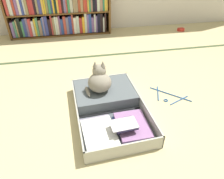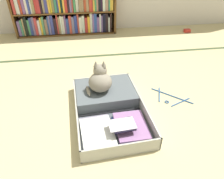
% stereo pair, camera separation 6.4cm
% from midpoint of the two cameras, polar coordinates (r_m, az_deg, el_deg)
% --- Properties ---
extents(ground_plane, '(10.00, 10.00, 0.00)m').
position_cam_midpoint_polar(ground_plane, '(1.67, 1.19, -11.13)').
color(ground_plane, '#CBB983').
extents(tatami_border, '(4.80, 0.05, 0.00)m').
position_cam_midpoint_polar(tatami_border, '(2.76, -3.36, 9.41)').
color(tatami_border, '#3D4F2E').
rests_on(tatami_border, ground_plane).
extents(bookshelf, '(1.59, 0.25, 0.71)m').
position_cam_midpoint_polar(bookshelf, '(3.50, -12.42, 20.28)').
color(bookshelf, brown).
rests_on(bookshelf, ground_plane).
extents(open_suitcase, '(0.62, 0.93, 0.12)m').
position_cam_midpoint_polar(open_suitcase, '(1.83, -0.18, -3.82)').
color(open_suitcase, '#B9B7A8').
rests_on(open_suitcase, ground_plane).
extents(black_cat, '(0.26, 0.24, 0.28)m').
position_cam_midpoint_polar(black_cat, '(1.83, -2.35, 2.68)').
color(black_cat, gray).
rests_on(black_cat, open_suitcase).
extents(clothes_hanger, '(0.32, 0.31, 0.01)m').
position_cam_midpoint_polar(clothes_hanger, '(2.06, 16.79, -2.23)').
color(clothes_hanger, '#255595').
rests_on(clothes_hanger, ground_plane).
extents(small_red_pouch, '(0.10, 0.07, 0.05)m').
position_cam_midpoint_polar(small_red_pouch, '(3.82, 20.76, 15.15)').
color(small_red_pouch, red).
rests_on(small_red_pouch, ground_plane).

